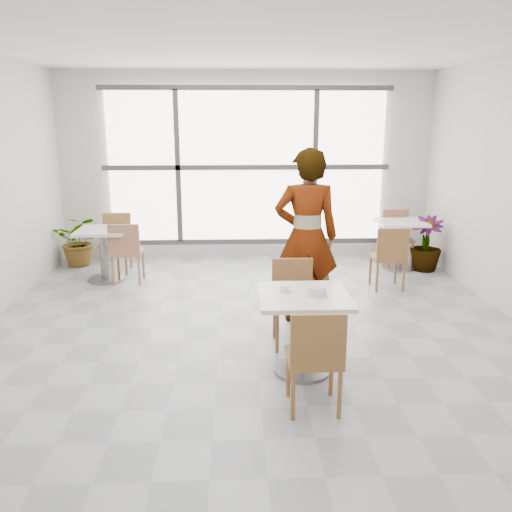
{
  "coord_description": "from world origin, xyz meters",
  "views": [
    {
      "loc": [
        -0.19,
        -5.11,
        2.26
      ],
      "look_at": [
        0.0,
        -0.3,
        1.0
      ],
      "focal_mm": 36.94,
      "sensor_mm": 36.0,
      "label": 1
    }
  ],
  "objects_px": {
    "plant_right": "(426,244)",
    "bg_table_right": "(400,238)",
    "chair_near": "(316,354)",
    "bg_chair_right_near": "(390,254)",
    "person": "(306,237)",
    "plant_left": "(80,240)",
    "coffee_cup": "(285,289)",
    "bg_table_left": "(104,247)",
    "chair_far": "(293,296)",
    "bg_chair_left_near": "(126,249)",
    "bg_chair_left_far": "(116,238)",
    "oatmeal_bowl": "(317,290)",
    "main_table": "(303,318)",
    "bg_chair_right_far": "(396,234)"
  },
  "relations": [
    {
      "from": "person",
      "to": "bg_table_right",
      "type": "distance_m",
      "value": 2.75
    },
    {
      "from": "coffee_cup",
      "to": "bg_table_left",
      "type": "xyz_separation_m",
      "value": [
        -2.31,
        2.86,
        -0.29
      ]
    },
    {
      "from": "main_table",
      "to": "bg_chair_right_near",
      "type": "relative_size",
      "value": 0.92
    },
    {
      "from": "chair_far",
      "to": "bg_table_left",
      "type": "relative_size",
      "value": 1.16
    },
    {
      "from": "bg_chair_right_near",
      "to": "bg_table_right",
      "type": "bearing_deg",
      "value": -113.82
    },
    {
      "from": "bg_table_right",
      "to": "oatmeal_bowl",
      "type": "bearing_deg",
      "value": -118.04
    },
    {
      "from": "plant_right",
      "to": "bg_table_right",
      "type": "bearing_deg",
      "value": 163.68
    },
    {
      "from": "oatmeal_bowl",
      "to": "plant_left",
      "type": "distance_m",
      "value": 4.96
    },
    {
      "from": "oatmeal_bowl",
      "to": "bg_table_left",
      "type": "bearing_deg",
      "value": 131.13
    },
    {
      "from": "main_table",
      "to": "chair_near",
      "type": "xyz_separation_m",
      "value": [
        0.01,
        -0.7,
        -0.02
      ]
    },
    {
      "from": "bg_chair_left_far",
      "to": "plant_left",
      "type": "relative_size",
      "value": 1.09
    },
    {
      "from": "main_table",
      "to": "bg_chair_left_far",
      "type": "distance_m",
      "value": 4.22
    },
    {
      "from": "chair_far",
      "to": "bg_chair_right_near",
      "type": "bearing_deg",
      "value": 48.17
    },
    {
      "from": "chair_near",
      "to": "bg_chair_right_far",
      "type": "bearing_deg",
      "value": -114.16
    },
    {
      "from": "oatmeal_bowl",
      "to": "bg_chair_right_near",
      "type": "height_order",
      "value": "bg_chair_right_near"
    },
    {
      "from": "bg_table_right",
      "to": "plant_left",
      "type": "xyz_separation_m",
      "value": [
        -4.97,
        0.4,
        -0.09
      ]
    },
    {
      "from": "plant_left",
      "to": "plant_right",
      "type": "relative_size",
      "value": 0.95
    },
    {
      "from": "oatmeal_bowl",
      "to": "plant_left",
      "type": "height_order",
      "value": "oatmeal_bowl"
    },
    {
      "from": "chair_near",
      "to": "chair_far",
      "type": "relative_size",
      "value": 1.0
    },
    {
      "from": "coffee_cup",
      "to": "bg_chair_left_far",
      "type": "height_order",
      "value": "bg_chair_left_far"
    },
    {
      "from": "bg_chair_right_near",
      "to": "bg_chair_left_far",
      "type": "bearing_deg",
      "value": -16.24
    },
    {
      "from": "bg_chair_left_near",
      "to": "bg_chair_right_near",
      "type": "height_order",
      "value": "same"
    },
    {
      "from": "chair_near",
      "to": "bg_chair_right_near",
      "type": "bearing_deg",
      "value": -115.64
    },
    {
      "from": "chair_near",
      "to": "chair_far",
      "type": "distance_m",
      "value": 1.38
    },
    {
      "from": "bg_table_left",
      "to": "bg_chair_right_near",
      "type": "height_order",
      "value": "bg_chair_right_near"
    },
    {
      "from": "bg_table_right",
      "to": "bg_chair_left_near",
      "type": "height_order",
      "value": "bg_chair_left_near"
    },
    {
      "from": "chair_near",
      "to": "bg_chair_left_far",
      "type": "relative_size",
      "value": 1.0
    },
    {
      "from": "bg_chair_right_far",
      "to": "main_table",
      "type": "bearing_deg",
      "value": -118.26
    },
    {
      "from": "chair_far",
      "to": "bg_chair_left_near",
      "type": "relative_size",
      "value": 1.0
    },
    {
      "from": "bg_table_right",
      "to": "main_table",
      "type": "bearing_deg",
      "value": -119.67
    },
    {
      "from": "oatmeal_bowl",
      "to": "bg_chair_left_near",
      "type": "height_order",
      "value": "bg_chair_left_near"
    },
    {
      "from": "person",
      "to": "bg_chair_right_near",
      "type": "xyz_separation_m",
      "value": [
        1.27,
        1.04,
        -0.48
      ]
    },
    {
      "from": "main_table",
      "to": "oatmeal_bowl",
      "type": "bearing_deg",
      "value": -14.67
    },
    {
      "from": "coffee_cup",
      "to": "bg_chair_left_near",
      "type": "distance_m",
      "value": 3.35
    },
    {
      "from": "bg_chair_left_near",
      "to": "plant_left",
      "type": "distance_m",
      "value": 1.37
    },
    {
      "from": "bg_chair_left_far",
      "to": "bg_chair_right_far",
      "type": "relative_size",
      "value": 1.0
    },
    {
      "from": "bg_table_left",
      "to": "bg_table_right",
      "type": "xyz_separation_m",
      "value": [
        4.39,
        0.44,
        0.0
      ]
    },
    {
      "from": "chair_near",
      "to": "bg_table_right",
      "type": "relative_size",
      "value": 1.16
    },
    {
      "from": "coffee_cup",
      "to": "chair_near",
      "type": "bearing_deg",
      "value": -77.22
    },
    {
      "from": "chair_near",
      "to": "bg_chair_left_far",
      "type": "distance_m",
      "value": 4.81
    },
    {
      "from": "person",
      "to": "coffee_cup",
      "type": "bearing_deg",
      "value": 75.34
    },
    {
      "from": "person",
      "to": "plant_left",
      "type": "xyz_separation_m",
      "value": [
        -3.24,
        2.48,
        -0.58
      ]
    },
    {
      "from": "bg_chair_right_near",
      "to": "plant_right",
      "type": "xyz_separation_m",
      "value": [
        0.83,
        0.92,
        -0.08
      ]
    },
    {
      "from": "coffee_cup",
      "to": "plant_right",
      "type": "height_order",
      "value": "plant_right"
    },
    {
      "from": "bg_chair_left_far",
      "to": "plant_left",
      "type": "bearing_deg",
      "value": 154.41
    },
    {
      "from": "main_table",
      "to": "chair_far",
      "type": "distance_m",
      "value": 0.68
    },
    {
      "from": "coffee_cup",
      "to": "bg_table_left",
      "type": "height_order",
      "value": "coffee_cup"
    },
    {
      "from": "plant_right",
      "to": "coffee_cup",
      "type": "bearing_deg",
      "value": -127.57
    },
    {
      "from": "bg_chair_left_far",
      "to": "bg_chair_right_near",
      "type": "relative_size",
      "value": 1.0
    },
    {
      "from": "chair_near",
      "to": "bg_chair_right_far",
      "type": "relative_size",
      "value": 1.0
    }
  ]
}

